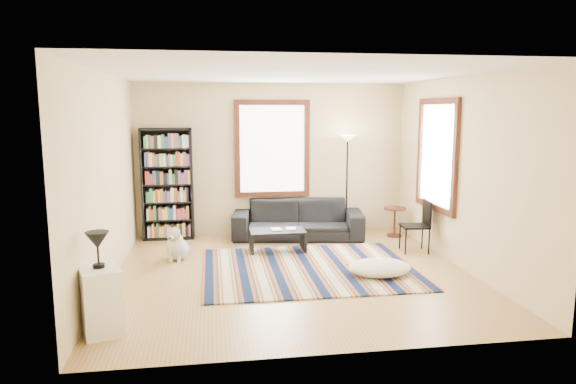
{
  "coord_description": "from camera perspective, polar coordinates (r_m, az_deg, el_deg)",
  "views": [
    {
      "loc": [
        -1.12,
        -6.98,
        2.31
      ],
      "look_at": [
        0.0,
        0.5,
        1.1
      ],
      "focal_mm": 32.0,
      "sensor_mm": 36.0,
      "label": 1
    }
  ],
  "objects": [
    {
      "name": "floor",
      "position": [
        7.46,
        0.58,
        -9.37
      ],
      "size": [
        5.0,
        5.0,
        0.1
      ],
      "primitive_type": "cube",
      "color": "tan",
      "rests_on": "ground"
    },
    {
      "name": "wall_right",
      "position": [
        7.94,
        19.09,
        2.01
      ],
      "size": [
        0.1,
        5.0,
        2.8
      ],
      "primitive_type": "cube",
      "color": "beige",
      "rests_on": "floor"
    },
    {
      "name": "wall_left",
      "position": [
        7.18,
        -19.92,
        1.27
      ],
      "size": [
        0.1,
        5.0,
        2.8
      ],
      "primitive_type": "cube",
      "color": "beige",
      "rests_on": "floor"
    },
    {
      "name": "wall_front",
      "position": [
        4.66,
        5.58,
        -2.2
      ],
      "size": [
        5.0,
        0.1,
        2.8
      ],
      "primitive_type": "cube",
      "color": "beige",
      "rests_on": "floor"
    },
    {
      "name": "floor_cushion",
      "position": [
        7.42,
        10.13,
        -8.28
      ],
      "size": [
        1.03,
        0.87,
        0.22
      ],
      "primitive_type": "ellipsoid",
      "rotation": [
        0.0,
        0.0,
        -0.24
      ],
      "color": "white",
      "rests_on": "floor"
    },
    {
      "name": "window_back",
      "position": [
        9.55,
        -1.76,
        4.81
      ],
      "size": [
        1.2,
        0.06,
        1.6
      ],
      "primitive_type": "cube",
      "color": "white",
      "rests_on": "wall_back"
    },
    {
      "name": "table_lamp",
      "position": [
        5.65,
        -20.38,
        -6.05
      ],
      "size": [
        0.28,
        0.28,
        0.38
      ],
      "primitive_type": null,
      "rotation": [
        0.0,
        0.0,
        0.18
      ],
      "color": "black",
      "rests_on": "white_cabinet"
    },
    {
      "name": "dog",
      "position": [
        8.2,
        -12.13,
        -5.51
      ],
      "size": [
        0.53,
        0.63,
        0.54
      ],
      "primitive_type": null,
      "rotation": [
        0.0,
        0.0,
        -0.28
      ],
      "color": "silver",
      "rests_on": "floor"
    },
    {
      "name": "coffee_table",
      "position": [
        8.49,
        -1.17,
        -5.44
      ],
      "size": [
        0.98,
        0.67,
        0.36
      ],
      "primitive_type": "cube",
      "rotation": [
        0.0,
        0.0,
        -0.2
      ],
      "color": "black",
      "rests_on": "floor"
    },
    {
      "name": "side_table",
      "position": [
        9.68,
        11.77,
        -3.28
      ],
      "size": [
        0.41,
        0.41,
        0.54
      ],
      "primitive_type": "cylinder",
      "rotation": [
        0.0,
        0.0,
        -0.03
      ],
      "color": "#4F2413",
      "rests_on": "floor"
    },
    {
      "name": "rug",
      "position": [
        7.63,
        2.32,
        -8.47
      ],
      "size": [
        3.08,
        2.46,
        0.02
      ],
      "primitive_type": "cube",
      "color": "#0B193A",
      "rests_on": "floor"
    },
    {
      "name": "folding_chair",
      "position": [
        8.67,
        13.9,
        -3.71
      ],
      "size": [
        0.46,
        0.44,
        0.86
      ],
      "primitive_type": "cube",
      "rotation": [
        0.0,
        0.0,
        -0.1
      ],
      "color": "black",
      "rests_on": "floor"
    },
    {
      "name": "floor_lamp",
      "position": [
        9.56,
        6.55,
        0.72
      ],
      "size": [
        0.32,
        0.32,
        1.86
      ],
      "primitive_type": null,
      "rotation": [
        0.0,
        0.0,
        -0.08
      ],
      "color": "black",
      "rests_on": "floor"
    },
    {
      "name": "window_right",
      "position": [
        8.6,
        16.23,
        3.99
      ],
      "size": [
        0.06,
        1.2,
        1.6
      ],
      "primitive_type": "cube",
      "color": "white",
      "rests_on": "wall_right"
    },
    {
      "name": "ceiling",
      "position": [
        7.09,
        0.62,
        13.45
      ],
      "size": [
        5.0,
        5.0,
        0.1
      ],
      "primitive_type": "cube",
      "color": "white",
      "rests_on": "floor"
    },
    {
      "name": "bookshelf",
      "position": [
        9.43,
        -13.24,
        0.85
      ],
      "size": [
        0.9,
        0.3,
        2.0
      ],
      "primitive_type": "cube",
      "color": "black",
      "rests_on": "floor"
    },
    {
      "name": "wall_back",
      "position": [
        9.64,
        -1.81,
        3.66
      ],
      "size": [
        5.0,
        0.1,
        2.8
      ],
      "primitive_type": "cube",
      "color": "beige",
      "rests_on": "floor"
    },
    {
      "name": "sofa",
      "position": [
        9.37,
        1.09,
        -3.04
      ],
      "size": [
        2.45,
        1.25,
        0.68
      ],
      "primitive_type": "imported",
      "rotation": [
        0.0,
        0.0,
        -0.15
      ],
      "color": "black",
      "rests_on": "floor"
    },
    {
      "name": "book_a",
      "position": [
        8.44,
        -1.85,
        -4.21
      ],
      "size": [
        0.24,
        0.19,
        0.02
      ],
      "primitive_type": "imported",
      "rotation": [
        0.0,
        0.0,
        0.1
      ],
      "color": "beige",
      "rests_on": "coffee_table"
    },
    {
      "name": "white_cabinet",
      "position": [
        5.81,
        -20.08,
        -11.2
      ],
      "size": [
        0.53,
        0.6,
        0.7
      ],
      "primitive_type": "cube",
      "rotation": [
        0.0,
        0.0,
        0.35
      ],
      "color": "white",
      "rests_on": "floor"
    },
    {
      "name": "book_b",
      "position": [
        8.52,
        -0.22,
        -4.1
      ],
      "size": [
        0.19,
        0.24,
        0.02
      ],
      "primitive_type": "imported",
      "rotation": [
        0.0,
        0.0,
        -0.13
      ],
      "color": "beige",
      "rests_on": "coffee_table"
    }
  ]
}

